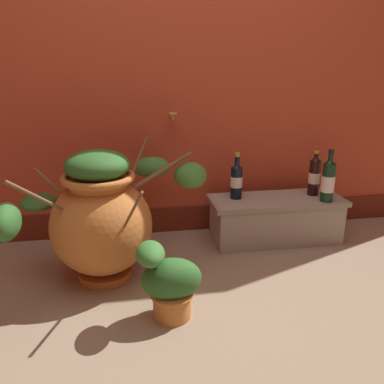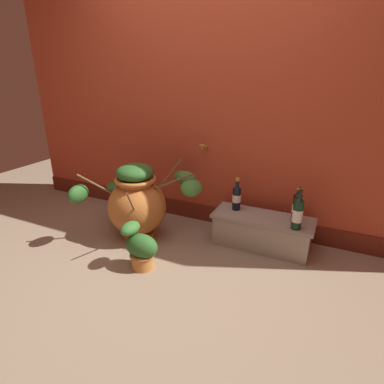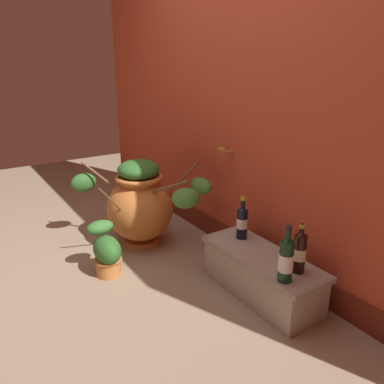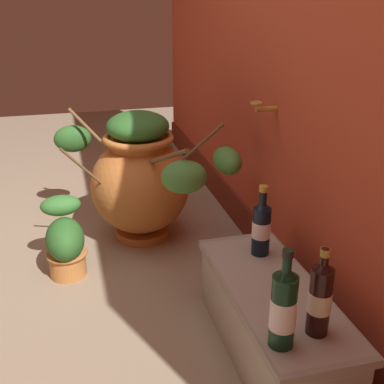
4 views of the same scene
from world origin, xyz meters
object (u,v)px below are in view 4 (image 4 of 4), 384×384
(terracotta_urn, at_px, (140,177))
(wine_bottle_right, at_px, (320,296))
(wine_bottle_middle, at_px, (283,306))
(wine_bottle_left, at_px, (261,225))
(potted_shrub, at_px, (66,247))

(terracotta_urn, bearing_deg, wine_bottle_right, 14.46)
(wine_bottle_middle, bearing_deg, wine_bottle_right, 100.72)
(terracotta_urn, xyz_separation_m, wine_bottle_middle, (1.37, 0.21, 0.07))
(terracotta_urn, distance_m, wine_bottle_middle, 1.39)
(wine_bottle_right, bearing_deg, wine_bottle_left, 178.43)
(potted_shrub, bearing_deg, wine_bottle_right, 36.47)
(potted_shrub, bearing_deg, wine_bottle_left, 56.69)
(wine_bottle_right, height_order, potted_shrub, wine_bottle_right)
(wine_bottle_left, xyz_separation_m, wine_bottle_right, (0.52, -0.01, 0.01))
(wine_bottle_left, distance_m, wine_bottle_middle, 0.57)
(terracotta_urn, distance_m, wine_bottle_left, 0.90)
(wine_bottle_middle, height_order, potted_shrub, wine_bottle_middle)
(terracotta_urn, xyz_separation_m, wine_bottle_left, (0.82, 0.36, 0.06))
(terracotta_urn, distance_m, potted_shrub, 0.56)
(wine_bottle_right, bearing_deg, potted_shrub, -143.53)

